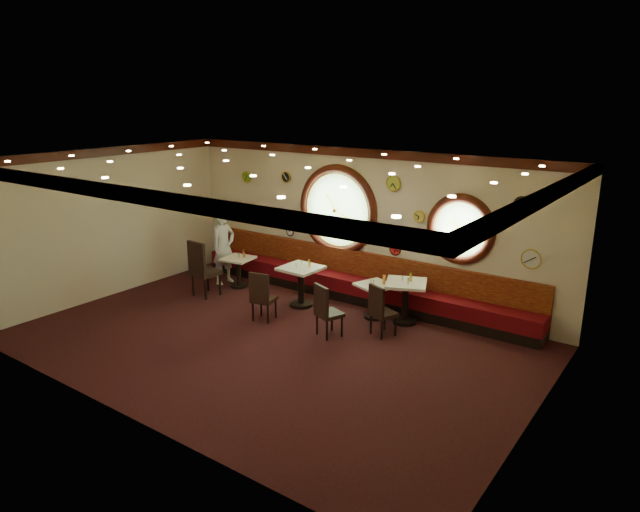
{
  "coord_description": "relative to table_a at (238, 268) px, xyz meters",
  "views": [
    {
      "loc": [
        6.14,
        -7.09,
        4.26
      ],
      "look_at": [
        0.49,
        0.8,
        1.5
      ],
      "focal_mm": 32.0,
      "sensor_mm": 36.0,
      "label": 1
    }
  ],
  "objects": [
    {
      "name": "wall_clock_6",
      "position": [
        3.44,
        1.05,
        0.76
      ],
      "size": [
        0.24,
        0.03,
        0.24
      ],
      "primitive_type": "cylinder",
      "rotation": [
        1.57,
        0.0,
        0.0
      ],
      "color": "red",
      "rests_on": "wall_back"
    },
    {
      "name": "condiment_d_bottle",
      "position": [
        4.15,
        0.37,
        0.47
      ],
      "size": [
        0.05,
        0.05,
        0.17
      ],
      "primitive_type": "cylinder",
      "color": "gold",
      "rests_on": "table_d"
    },
    {
      "name": "wall_clock_3",
      "position": [
        6.14,
        1.05,
        1.01
      ],
      "size": [
        0.34,
        0.03,
        0.34
      ],
      "primitive_type": "cylinder",
      "rotation": [
        1.57,
        0.0,
        0.0
      ],
      "color": "white",
      "rests_on": "wall_back"
    },
    {
      "name": "ceiling",
      "position": [
        2.59,
        -1.91,
        2.76
      ],
      "size": [
        9.0,
        6.0,
        0.02
      ],
      "primitive_type": "cube",
      "color": "gold",
      "rests_on": "wall_back"
    },
    {
      "name": "condiment_b_salt",
      "position": [
        1.83,
        -0.03,
        0.46
      ],
      "size": [
        0.04,
        0.04,
        0.1
      ],
      "primitive_type": "cylinder",
      "color": "silver",
      "rests_on": "table_b"
    },
    {
      "name": "banquette_back",
      "position": [
        2.59,
        1.03,
        0.31
      ],
      "size": [
        8.0,
        0.1,
        0.55
      ],
      "primitive_type": "cube",
      "color": "#5C070B",
      "rests_on": "wall_back"
    },
    {
      "name": "wall_left",
      "position": [
        -1.91,
        -1.91,
        1.16
      ],
      "size": [
        0.02,
        6.0,
        3.2
      ],
      "primitive_type": "cube",
      "color": "#ECE1C5",
      "rests_on": "floor"
    },
    {
      "name": "condiment_c_bottle",
      "position": [
        3.62,
        0.28,
        0.35
      ],
      "size": [
        0.06,
        0.06,
        0.18
      ],
      "primitive_type": "cylinder",
      "color": "gold",
      "rests_on": "table_c"
    },
    {
      "name": "porthole_right_ring",
      "position": [
        4.79,
        1.04,
        1.36
      ],
      "size": [
        1.09,
        0.03,
        1.09
      ],
      "primitive_type": "torus",
      "rotation": [
        1.57,
        0.0,
        0.0
      ],
      "color": "gold",
      "rests_on": "wall_back"
    },
    {
      "name": "chair_a",
      "position": [
        -0.18,
        -0.94,
        0.28
      ],
      "size": [
        0.56,
        0.56,
        0.77
      ],
      "rotation": [
        0.0,
        0.0,
        -0.07
      ],
      "color": "black",
      "rests_on": "floor"
    },
    {
      "name": "wall_front",
      "position": [
        2.59,
        -4.91,
        1.16
      ],
      "size": [
        9.0,
        0.02,
        3.2
      ],
      "primitive_type": "cube",
      "color": "#ECE1C5",
      "rests_on": "floor"
    },
    {
      "name": "condiment_b_pepper",
      "position": [
        1.86,
        -0.24,
        0.46
      ],
      "size": [
        0.03,
        0.03,
        0.09
      ],
      "primitive_type": "cylinder",
      "color": "silver",
      "rests_on": "table_b"
    },
    {
      "name": "table_a",
      "position": [
        0.0,
        0.0,
        0.0
      ],
      "size": [
        0.72,
        0.72,
        0.69
      ],
      "color": "black",
      "rests_on": "floor"
    },
    {
      "name": "wall_right",
      "position": [
        7.09,
        -1.91,
        1.16
      ],
      "size": [
        0.02,
        6.0,
        3.2
      ],
      "primitive_type": "cube",
      "color": "#ECE1C5",
      "rests_on": "floor"
    },
    {
      "name": "condiment_a_pepper",
      "position": [
        0.05,
        -0.01,
        0.3
      ],
      "size": [
        0.03,
        0.03,
        0.09
      ],
      "primitive_type": "cylinder",
      "color": "silver",
      "rests_on": "table_a"
    },
    {
      "name": "molding_right",
      "position": [
        7.04,
        -1.91,
        2.67
      ],
      "size": [
        0.1,
        6.0,
        0.18
      ],
      "primitive_type": "cube",
      "color": "#37110A",
      "rests_on": "wall_back"
    },
    {
      "name": "wall_clock_7",
      "position": [
        0.69,
        1.05,
        0.76
      ],
      "size": [
        0.2,
        0.03,
        0.2
      ],
      "primitive_type": "cylinder",
      "rotation": [
        1.57,
        0.0,
        0.0
      ],
      "color": "white",
      "rests_on": "wall_back"
    },
    {
      "name": "condiment_b_bottle",
      "position": [
        2.05,
        -0.05,
        0.49
      ],
      "size": [
        0.05,
        0.05,
        0.16
      ],
      "primitive_type": "cylinder",
      "color": "gold",
      "rests_on": "table_b"
    },
    {
      "name": "waiter",
      "position": [
        -0.47,
        0.03,
        0.43
      ],
      "size": [
        0.47,
        0.66,
        1.72
      ],
      "primitive_type": "imported",
      "rotation": [
        0.0,
        0.0,
        1.48
      ],
      "color": "silver",
      "rests_on": "floor"
    },
    {
      "name": "condiment_d_salt",
      "position": [
        3.99,
        0.32,
        0.43
      ],
      "size": [
        0.03,
        0.03,
        0.09
      ],
      "primitive_type": "cylinder",
      "color": "silver",
      "rests_on": "table_d"
    },
    {
      "name": "table_c",
      "position": [
        3.48,
        0.17,
        0.0
      ],
      "size": [
        0.82,
        0.82,
        0.7
      ],
      "color": "black",
      "rests_on": "floor"
    },
    {
      "name": "banquette_seat",
      "position": [
        2.59,
        0.81,
        -0.09
      ],
      "size": [
        8.0,
        0.55,
        0.3
      ],
      "primitive_type": "cube",
      "color": "#55070E",
      "rests_on": "banquette_base"
    },
    {
      "name": "wall_clock_4",
      "position": [
        -1.01,
        1.05,
        1.11
      ],
      "size": [
        0.32,
        0.03,
        0.32
      ],
      "primitive_type": "cylinder",
      "rotation": [
        1.57,
        0.0,
        0.0
      ],
      "color": "red",
      "rests_on": "wall_back"
    },
    {
      "name": "chair_c",
      "position": [
        3.22,
        -1.14,
        0.13
      ],
      "size": [
        0.54,
        0.54,
        0.61
      ],
      "rotation": [
        0.0,
        0.0,
        -0.38
      ],
      "color": "black",
      "rests_on": "floor"
    },
    {
      "name": "wall_clock_5",
      "position": [
        5.89,
        1.05,
        1.96
      ],
      "size": [
        0.28,
        0.03,
        0.28
      ],
      "primitive_type": "cylinder",
      "rotation": [
        1.57,
        0.0,
        0.0
      ],
      "color": "black",
      "rests_on": "wall_back"
    },
    {
      "name": "wall_clock_9",
      "position": [
        3.94,
        1.05,
        1.51
      ],
      "size": [
        0.22,
        0.03,
        0.22
      ],
      "primitive_type": "cylinder",
      "rotation": [
        1.57,
        0.0,
        0.0
      ],
      "color": "#E3CA4B",
      "rests_on": "wall_back"
    },
    {
      "name": "molding_front",
      "position": [
        2.59,
        -4.86,
        2.67
      ],
      "size": [
        9.0,
        0.1,
        0.18
      ],
      "primitive_type": "cube",
      "color": "#37110A",
      "rests_on": "wall_back"
    },
    {
      "name": "condiment_c_pepper",
      "position": [
        3.46,
        0.15,
        0.31
      ],
      "size": [
        0.03,
        0.03,
        0.09
      ],
      "primitive_type": "cylinder",
      "color": "#BCBDC1",
      "rests_on": "table_c"
    },
    {
      "name": "porthole_left_ring",
      "position": [
        1.99,
        1.04,
        1.41
      ],
      "size": [
        1.61,
        0.03,
        1.61
      ],
      "primitive_type": "torus",
      "rotation": [
        1.57,
        0.0,
        0.0
      ],
      "color": "gold",
      "rests_on": "wall_back"
    },
    {
      "name": "condiment_a_bottle",
      "position": [
        0.09,
        0.11,
        0.34
      ],
      "size": [
        0.06,
        0.06,
        0.18
      ],
      "primitive_type": "cylinder",
      "color": "orange",
      "rests_on": "table_a"
    },
    {
      "name": "wall_back",
      "position": [
        2.59,
        1.09,
        1.16
      ],
      "size": [
        9.0,
        0.02,
        3.2
      ],
      "primitive_type": "cube",
      "color": "#ECE1C5",
      "rests_on": "floor"
    },
    {
      "name": "floor",
      "position": [
        2.59,
        -1.91,
        -0.44
      ],
      "size": [
        9.0,
        6.0,
        0.0
      ],
      "primitive_type": "cube",
      "color": "black",
      "rests_on": "ground"
    },
    {
      "name": "chair_d",
      "position": [
        4.0,
        -0.53,
        0.12
      ],
      "size": [
        0.53,
        0.53,
        0.6
      ],
      "rotation": [
        0.0,
        0.0,
        -0.39
      ],
      "color": "black",
      "rests_on": "floor"
    },
    {
      "name": "molding_left",
      "position": [
        -1.86,
        -1.91,
        2.67
      ],
      "size": [
        0.1,
        6.0,
        0.18
      ],
      "primitive_type": "cube",
      "color": "#37110A",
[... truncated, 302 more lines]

